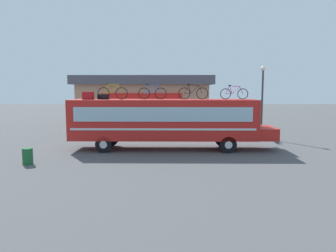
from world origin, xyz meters
name	(u,v)px	position (x,y,z in m)	size (l,w,h in m)	color
ground_plane	(163,149)	(0.00, 0.00, 0.00)	(120.00, 120.00, 0.00)	#4C4C4F
bus	(166,120)	(0.18, 0.00, 1.81)	(12.39, 2.51, 3.05)	red
luggage_bag_1	(88,96)	(-4.52, -0.10, 3.28)	(0.60, 0.54, 0.47)	maroon
luggage_bag_2	(103,97)	(-3.69, 0.28, 3.21)	(0.66, 0.35, 0.32)	black
rooftop_bicycle_1	(113,93)	(-3.08, 0.07, 3.45)	(1.83, 0.44, 0.97)	black
rooftop_bicycle_2	(152,93)	(-0.69, 0.30, 3.44)	(1.73, 0.44, 0.94)	black
rooftop_bicycle_3	(193,93)	(1.82, 0.34, 3.44)	(1.82, 0.44, 0.95)	black
rooftop_bicycle_4	(234,93)	(4.33, 0.40, 3.42)	(1.72, 0.44, 0.88)	black
roadside_building	(146,100)	(-2.25, 14.53, 2.52)	(13.30, 10.21, 4.94)	tan
trash_bin	(28,156)	(-6.54, -4.01, 0.40)	(0.49, 0.49, 0.80)	#1E592D
street_lamp	(262,94)	(7.22, 4.49, 3.33)	(0.35, 0.35, 5.36)	#38383D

